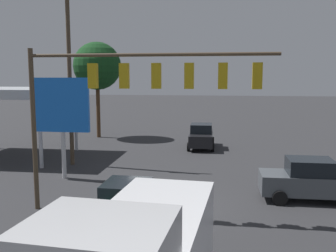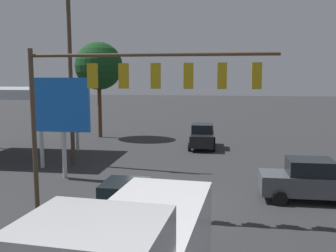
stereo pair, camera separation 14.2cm
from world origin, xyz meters
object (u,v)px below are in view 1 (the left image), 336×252
object	(u,v)px
utility_pole	(69,69)
street_tree	(97,66)
price_sign	(62,108)
hatchback_crossing	(125,212)
traffic_signal_assembly	(138,85)
sedan_waiting	(201,136)
sedan_far	(309,180)

from	to	relation	value
utility_pole	street_tree	distance (m)	11.12
price_sign	hatchback_crossing	world-z (taller)	price_sign
traffic_signal_assembly	sedan_waiting	world-z (taller)	traffic_signal_assembly
traffic_signal_assembly	hatchback_crossing	world-z (taller)	traffic_signal_assembly
sedan_waiting	traffic_signal_assembly	bearing A→B (deg)	-8.15
hatchback_crossing	sedan_waiting	bearing A→B (deg)	175.06
hatchback_crossing	sedan_far	world-z (taller)	hatchback_crossing
hatchback_crossing	street_tree	xyz separation A→B (m)	(8.06, -21.42, 5.66)
street_tree	sedan_far	bearing A→B (deg)	133.42
sedan_waiting	street_tree	bearing A→B (deg)	-113.64
sedan_waiting	sedan_far	xyz separation A→B (m)	(-5.54, 12.18, 0.00)
traffic_signal_assembly	utility_pole	distance (m)	10.16
utility_pole	sedan_far	size ratio (longest dim) A/B	2.66
utility_pole	traffic_signal_assembly	bearing A→B (deg)	127.47
price_sign	hatchback_crossing	distance (m)	9.52
utility_pole	price_sign	xyz separation A→B (m)	(-0.83, 3.20, -2.20)
utility_pole	sedan_waiting	world-z (taller)	utility_pole
sedan_waiting	street_tree	size ratio (longest dim) A/B	0.50
utility_pole	hatchback_crossing	xyz separation A→B (m)	(-6.20, 10.46, -5.20)
hatchback_crossing	sedan_waiting	distance (m)	17.45
utility_pole	price_sign	size ratio (longest dim) A/B	2.09
utility_pole	sedan_waiting	size ratio (longest dim) A/B	2.64
sedan_waiting	sedan_far	bearing A→B (deg)	23.26
hatchback_crossing	utility_pole	bearing A→B (deg)	-148.43
street_tree	utility_pole	bearing A→B (deg)	99.61
price_sign	sedan_waiting	size ratio (longest dim) A/B	1.26
hatchback_crossing	sedan_waiting	xyz separation A→B (m)	(-1.78, -17.36, 0.00)
price_sign	street_tree	world-z (taller)	street_tree
sedan_far	street_tree	size ratio (longest dim) A/B	0.50
traffic_signal_assembly	sedan_far	distance (m)	8.98
traffic_signal_assembly	price_sign	distance (m)	7.32
traffic_signal_assembly	sedan_waiting	size ratio (longest dim) A/B	2.26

